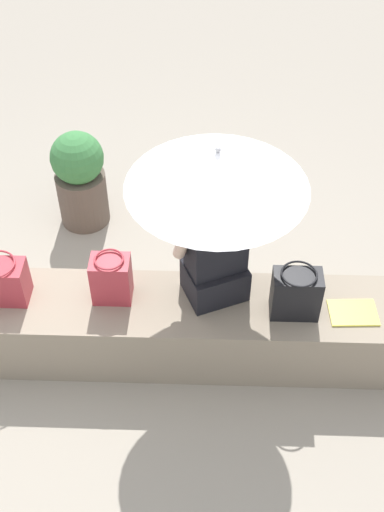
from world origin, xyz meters
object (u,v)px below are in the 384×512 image
at_px(parasol, 217,170).
at_px(planter_near, 80,178).
at_px(tote_bag_canvas, 0,281).
at_px(person_seated, 216,246).
at_px(handbag_black, 296,293).
at_px(magazine, 353,313).
at_px(shoulder_bag_spare, 111,279).

xyz_separation_m(parasol, planter_near, (-1.00, 1.23, -1.03)).
xyz_separation_m(parasol, tote_bag_canvas, (-1.25, -0.01, -0.83)).
distance_m(person_seated, handbag_black, 0.54).
relative_size(tote_bag_canvas, magazine, 1.12).
distance_m(handbag_black, magazine, 0.38).
xyz_separation_m(handbag_black, tote_bag_canvas, (-1.72, 0.06, -0.02)).
bearing_deg(handbag_black, parasol, 171.54).
height_order(handbag_black, tote_bag_canvas, handbag_black).
height_order(tote_bag_canvas, magazine, tote_bag_canvas).
bearing_deg(parasol, handbag_black, -8.46).
bearing_deg(planter_near, handbag_black, -41.48).
height_order(handbag_black, magazine, handbag_black).
height_order(parasol, planter_near, parasol).
xyz_separation_m(person_seated, parasol, (-0.01, -0.07, 0.58)).
xyz_separation_m(handbag_black, magazine, (0.35, -0.00, -0.15)).
bearing_deg(shoulder_bag_spare, planter_near, 108.22).
height_order(parasol, tote_bag_canvas, parasol).
height_order(shoulder_bag_spare, planter_near, planter_near).
height_order(person_seated, tote_bag_canvas, person_seated).
relative_size(handbag_black, planter_near, 0.42).
bearing_deg(planter_near, magazine, -35.59).
height_order(shoulder_bag_spare, magazine, shoulder_bag_spare).
bearing_deg(magazine, planter_near, 141.79).
xyz_separation_m(person_seated, shoulder_bag_spare, (-0.61, -0.05, -0.23)).
bearing_deg(tote_bag_canvas, shoulder_bag_spare, 2.31).
bearing_deg(person_seated, magazine, -9.92).
height_order(person_seated, handbag_black, person_seated).
bearing_deg(parasol, magazine, -5.13).
distance_m(person_seated, planter_near, 1.60).
distance_m(parasol, tote_bag_canvas, 1.50).
relative_size(handbag_black, tote_bag_canvas, 1.04).
bearing_deg(shoulder_bag_spare, tote_bag_canvas, -177.69).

